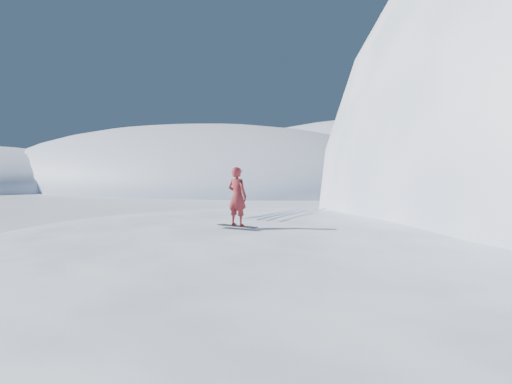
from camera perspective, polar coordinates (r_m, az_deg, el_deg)
ground at (r=16.34m, az=-2.44°, el=-12.36°), size 400.00×400.00×0.00m
near_ridge at (r=18.11m, az=6.34°, el=-10.84°), size 36.00×28.00×4.80m
far_ridge_a at (r=107.89m, az=-9.84°, el=0.66°), size 120.00×70.00×28.00m
far_ridge_c at (r=131.97m, az=15.88°, el=1.01°), size 140.00×90.00×36.00m
wind_bumps at (r=18.27m, az=0.63°, el=-10.70°), size 16.00×14.40×1.00m
snowboard at (r=15.14m, az=-2.35°, el=-4.27°), size 1.51×0.37×0.02m
snowboarder at (r=15.05m, az=-2.36°, el=-0.55°), size 0.74×0.51×1.94m
vapor_plume at (r=83.83m, az=-19.91°, el=-0.14°), size 9.89×7.91×6.92m
board_tracks at (r=19.69m, az=4.53°, el=-2.57°), size 2.36×5.97×0.04m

